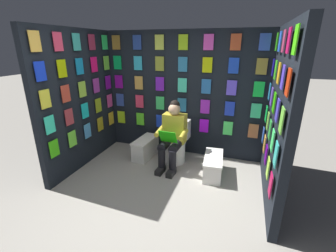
# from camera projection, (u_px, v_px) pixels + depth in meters

# --- Properties ---
(ground_plane) EXTENTS (30.00, 30.00, 0.00)m
(ground_plane) POSITION_uv_depth(u_px,v_px,m) (142.00, 212.00, 3.04)
(ground_plane) COLOR #9E998E
(display_wall_back) EXTENTS (3.17, 0.14, 2.35)m
(display_wall_back) POSITION_uv_depth(u_px,v_px,m) (183.00, 95.00, 4.44)
(display_wall_back) COLOR black
(display_wall_back) RESTS_ON ground
(display_wall_left) EXTENTS (0.14, 1.95, 2.35)m
(display_wall_left) POSITION_uv_depth(u_px,v_px,m) (279.00, 117.00, 3.05)
(display_wall_left) COLOR black
(display_wall_left) RESTS_ON ground
(display_wall_right) EXTENTS (0.14, 1.95, 2.35)m
(display_wall_right) POSITION_uv_depth(u_px,v_px,m) (80.00, 100.00, 4.00)
(display_wall_right) COLOR black
(display_wall_right) RESTS_ON ground
(toilet) EXTENTS (0.41, 0.56, 0.77)m
(toilet) POSITION_uv_depth(u_px,v_px,m) (177.00, 144.00, 4.33)
(toilet) COLOR white
(toilet) RESTS_ON ground
(person_reading) EXTENTS (0.54, 0.70, 1.19)m
(person_reading) POSITION_uv_depth(u_px,v_px,m) (173.00, 135.00, 4.04)
(person_reading) COLOR gold
(person_reading) RESTS_ON ground
(comic_longbox_near) EXTENTS (0.34, 0.69, 0.37)m
(comic_longbox_near) POSITION_uv_depth(u_px,v_px,m) (145.00, 148.00, 4.51)
(comic_longbox_near) COLOR white
(comic_longbox_near) RESTS_ON ground
(comic_longbox_far) EXTENTS (0.36, 0.73, 0.34)m
(comic_longbox_far) POSITION_uv_depth(u_px,v_px,m) (213.00, 166.00, 3.88)
(comic_longbox_far) COLOR white
(comic_longbox_far) RESTS_ON ground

